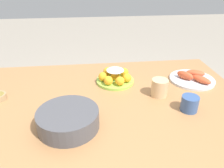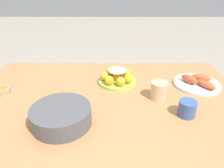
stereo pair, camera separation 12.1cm
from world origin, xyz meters
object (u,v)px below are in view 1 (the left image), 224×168
Objects in this scene: cup_far at (190,104)px; serving_bowl at (68,119)px; cake_plate at (115,77)px; dining_table at (109,114)px; seafood_platter at (193,78)px; cup_near at (159,88)px.

serving_bowl is at bearing 6.27° from cup_far.
serving_bowl is at bearing 57.48° from cake_plate.
cup_far is (-0.32, 0.33, 0.00)m from cake_plate.
seafood_platter reaches higher than dining_table.
cake_plate is at bearing -39.94° from cup_near.
cup_near is at bearing 140.06° from cake_plate.
cup_far is at bearing -173.73° from serving_bowl.
dining_table is 0.57m from seafood_platter.
seafood_platter is (-0.53, -0.16, 0.11)m from dining_table.
seafood_platter is 0.33m from cup_far.
cake_plate is 0.46m from cup_far.
cup_near reaches higher than dining_table.
cake_plate is at bearing -4.38° from seafood_platter.
cake_plate is at bearing -106.84° from dining_table.
dining_table is at bearing -133.95° from serving_bowl.
cup_far is (-0.57, -0.06, -0.01)m from serving_bowl.
serving_bowl is 0.51m from cup_near.
seafood_platter is 2.83× the size of cup_near.
seafood_platter is (-0.47, 0.04, -0.02)m from cake_plate.
seafood_platter is 0.30m from cup_near.
serving_bowl is 2.80× the size of cup_near.
seafood_platter is at bearing -150.58° from cup_near.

